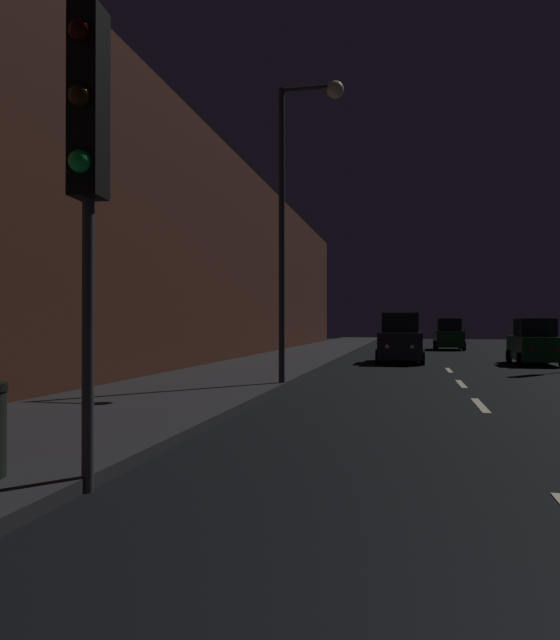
% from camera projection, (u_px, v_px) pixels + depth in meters
% --- Properties ---
extents(ground, '(25.90, 84.00, 0.02)m').
position_uv_depth(ground, '(442.00, 362.00, 25.60)').
color(ground, black).
extents(sidewalk_left, '(4.40, 84.00, 0.15)m').
position_uv_depth(sidewalk_left, '(292.00, 358.00, 27.05)').
color(sidewalk_left, '#28282B').
rests_on(sidewalk_left, ground).
extents(building_facade_left, '(0.80, 63.00, 9.33)m').
position_uv_depth(building_facade_left, '(214.00, 253.00, 24.23)').
color(building_facade_left, '#472319').
rests_on(building_facade_left, ground).
extents(lane_centerline, '(0.16, 18.98, 0.01)m').
position_uv_depth(lane_centerline, '(472.00, 396.00, 13.41)').
color(lane_centerline, beige).
rests_on(lane_centerline, ground).
extents(traffic_light_near_left, '(0.33, 0.47, 4.82)m').
position_uv_depth(traffic_light_near_left, '(88.00, 140.00, 5.76)').
color(traffic_light_near_left, '#38383A').
rests_on(traffic_light_near_left, ground).
extents(streetlamp_overhead, '(1.70, 0.44, 7.89)m').
position_uv_depth(streetlamp_overhead, '(298.00, 189.00, 15.02)').
color(streetlamp_overhead, '#2D2D30').
rests_on(streetlamp_overhead, ground).
extents(car_approaching_headlights, '(1.98, 4.28, 2.16)m').
position_uv_depth(car_approaching_headlights, '(400.00, 340.00, 25.29)').
color(car_approaching_headlights, black).
rests_on(car_approaching_headlights, ground).
extents(car_distant_taillights, '(1.87, 4.06, 2.04)m').
position_uv_depth(car_distant_taillights, '(449.00, 336.00, 38.06)').
color(car_distant_taillights, '#0F3819').
rests_on(car_distant_taillights, ground).
extents(car_parked_right_far, '(1.74, 3.77, 1.90)m').
position_uv_depth(car_parked_right_far, '(534.00, 344.00, 23.98)').
color(car_parked_right_far, '#0F3819').
rests_on(car_parked_right_far, ground).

